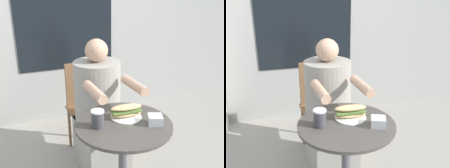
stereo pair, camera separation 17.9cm
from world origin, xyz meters
TOP-DOWN VIEW (x-y plane):
  - storefront_wall at (0.00, 1.66)m, footprint 8.00×0.09m
  - cafe_table at (0.00, 0.00)m, footprint 0.63×0.63m
  - diner_chair at (0.01, 0.87)m, footprint 0.40×0.40m
  - seated_diner at (0.02, 0.52)m, footprint 0.40×0.70m
  - sandwich_on_plate at (0.05, 0.06)m, footprint 0.22×0.21m
  - drink_cup at (-0.17, 0.01)m, footprint 0.08×0.08m
  - napkin_box at (0.18, -0.09)m, footprint 0.12×0.12m

SIDE VIEW (x-z plane):
  - seated_diner at x=0.02m, z-range -0.08..1.08m
  - cafe_table at x=0.00m, z-range 0.16..0.87m
  - diner_chair at x=0.01m, z-range 0.09..0.96m
  - napkin_box at x=0.18m, z-range 0.71..0.77m
  - sandwich_on_plate at x=0.05m, z-range 0.71..0.80m
  - drink_cup at x=-0.17m, z-range 0.72..0.83m
  - storefront_wall at x=0.00m, z-range 0.00..2.80m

